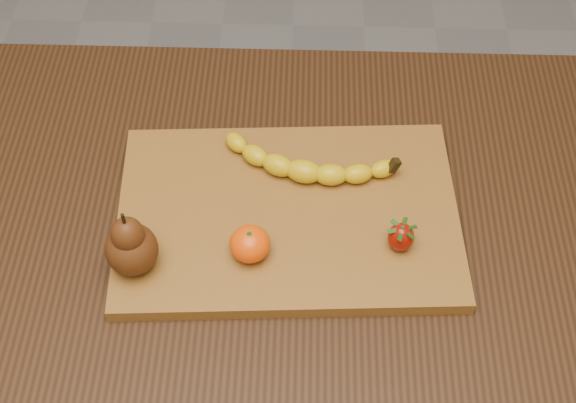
{
  "coord_description": "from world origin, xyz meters",
  "views": [
    {
      "loc": [
        0.04,
        -0.62,
        1.63
      ],
      "look_at": [
        0.02,
        0.01,
        0.8
      ],
      "focal_mm": 50.0,
      "sensor_mm": 36.0,
      "label": 1
    }
  ],
  "objects_px": {
    "table": "(271,267)",
    "pear": "(129,241)",
    "cutting_board": "(288,215)",
    "mandarin": "(250,244)"
  },
  "relations": [
    {
      "from": "cutting_board",
      "to": "pear",
      "type": "xyz_separation_m",
      "value": [
        -0.19,
        -0.09,
        0.06
      ]
    },
    {
      "from": "table",
      "to": "cutting_board",
      "type": "height_order",
      "value": "cutting_board"
    },
    {
      "from": "cutting_board",
      "to": "table",
      "type": "bearing_deg",
      "value": -155.14
    },
    {
      "from": "table",
      "to": "mandarin",
      "type": "distance_m",
      "value": 0.15
    },
    {
      "from": "pear",
      "to": "mandarin",
      "type": "relative_size",
      "value": 1.98
    },
    {
      "from": "pear",
      "to": "mandarin",
      "type": "distance_m",
      "value": 0.15
    },
    {
      "from": "table",
      "to": "pear",
      "type": "bearing_deg",
      "value": -155.0
    },
    {
      "from": "cutting_board",
      "to": "pear",
      "type": "distance_m",
      "value": 0.22
    },
    {
      "from": "cutting_board",
      "to": "pear",
      "type": "relative_size",
      "value": 4.38
    },
    {
      "from": "mandarin",
      "to": "table",
      "type": "bearing_deg",
      "value": 69.13
    }
  ]
}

